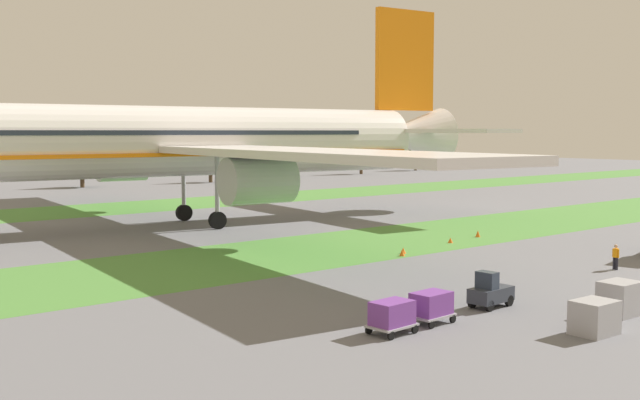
# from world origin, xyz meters

# --- Properties ---
(grass_strip_near) EXTENTS (320.00, 14.64, 0.01)m
(grass_strip_near) POSITION_xyz_m (0.00, 28.70, 0.00)
(grass_strip_near) COLOR #4C8438
(grass_strip_near) RESTS_ON ground
(grass_strip_far) EXTENTS (320.00, 14.64, 0.01)m
(grass_strip_far) POSITION_xyz_m (0.00, 69.98, 0.00)
(grass_strip_far) COLOR #4C8438
(grass_strip_far) RESTS_ON ground
(airliner) EXTENTS (68.41, 84.42, 23.57)m
(airliner) POSITION_xyz_m (-3.03, 49.07, 8.45)
(airliner) COLOR silver
(airliner) RESTS_ON ground
(baggage_tug) EXTENTS (2.67, 1.44, 1.97)m
(baggage_tug) POSITION_xyz_m (-7.81, 7.23, 0.81)
(baggage_tug) COLOR #2D333D
(baggage_tug) RESTS_ON ground
(cargo_dolly_lead) EXTENTS (2.28, 1.62, 1.55)m
(cargo_dolly_lead) POSITION_xyz_m (-12.83, 6.95, 0.92)
(cargo_dolly_lead) COLOR #A3A3A8
(cargo_dolly_lead) RESTS_ON ground
(cargo_dolly_second) EXTENTS (2.28, 1.62, 1.55)m
(cargo_dolly_second) POSITION_xyz_m (-15.72, 6.79, 0.92)
(cargo_dolly_second) COLOR #A3A3A8
(cargo_dolly_second) RESTS_ON ground
(ground_crew_marshaller) EXTENTS (0.36, 0.55, 1.74)m
(ground_crew_marshaller) POSITION_xyz_m (7.83, 8.71, 0.95)
(ground_crew_marshaller) COLOR black
(ground_crew_marshaller) RESTS_ON ground
(uld_container_0) EXTENTS (2.06, 1.67, 1.75)m
(uld_container_0) POSITION_xyz_m (-4.17, 1.84, 0.88)
(uld_container_0) COLOR #A3A3A8
(uld_container_0) RESTS_ON ground
(uld_container_1) EXTENTS (2.05, 1.67, 1.59)m
(uld_container_1) POSITION_xyz_m (-8.54, 0.69, 0.80)
(uld_container_1) COLOR #A3A3A8
(uld_container_1) RESTS_ON ground
(taxiway_marker_0) EXTENTS (0.44, 0.44, 0.47)m
(taxiway_marker_0) POSITION_xyz_m (1.71, 22.80, 0.23)
(taxiway_marker_0) COLOR orange
(taxiway_marker_0) RESTS_ON ground
(taxiway_marker_1) EXTENTS (0.44, 0.44, 0.45)m
(taxiway_marker_1) POSITION_xyz_m (8.90, 24.19, 0.23)
(taxiway_marker_1) COLOR orange
(taxiway_marker_1) RESTS_ON ground
(taxiway_marker_2) EXTENTS (0.44, 0.44, 0.52)m
(taxiway_marker_2) POSITION_xyz_m (0.82, 22.06, 0.26)
(taxiway_marker_2) COLOR orange
(taxiway_marker_2) RESTS_ON ground
(taxiway_marker_3) EXTENTS (0.44, 0.44, 0.60)m
(taxiway_marker_3) POSITION_xyz_m (13.57, 24.99, 0.30)
(taxiway_marker_3) COLOR orange
(taxiway_marker_3) RESTS_ON ground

